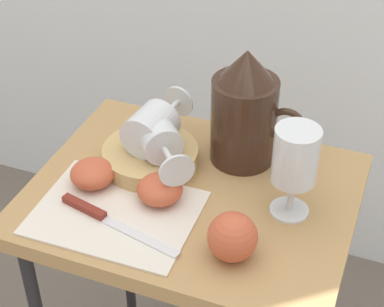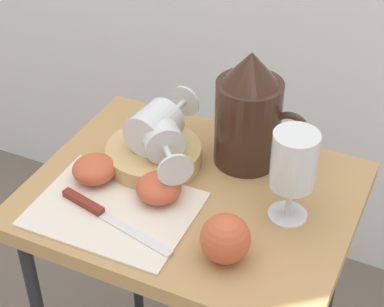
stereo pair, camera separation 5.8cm
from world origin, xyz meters
name	(u,v)px [view 1 (the left image)]	position (x,y,z in m)	size (l,w,h in m)	color
table	(192,223)	(0.00, 0.00, 0.60)	(0.54, 0.43, 0.67)	#AD8451
linen_napkin	(116,213)	(-0.10, -0.10, 0.67)	(0.26, 0.20, 0.00)	silver
basket_tray	(150,157)	(-0.10, 0.04, 0.69)	(0.17, 0.17, 0.04)	tan
pitcher	(244,117)	(0.05, 0.12, 0.76)	(0.17, 0.12, 0.22)	#382319
wine_glass_upright	(295,160)	(0.17, 0.01, 0.77)	(0.07, 0.07, 0.16)	silver
wine_glass_tipped_near	(152,128)	(-0.09, 0.05, 0.74)	(0.09, 0.15, 0.08)	silver
wine_glass_tipped_far	(159,138)	(-0.07, 0.03, 0.74)	(0.14, 0.15, 0.07)	silver
apple_half_left	(92,173)	(-0.16, -0.04, 0.69)	(0.08, 0.08, 0.04)	#C15133
apple_half_right	(160,189)	(-0.04, -0.04, 0.69)	(0.08, 0.08, 0.04)	#C15133
apple_whole	(232,237)	(0.11, -0.12, 0.71)	(0.08, 0.08, 0.08)	#C15133
knife	(102,216)	(-0.11, -0.12, 0.68)	(0.23, 0.07, 0.01)	silver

